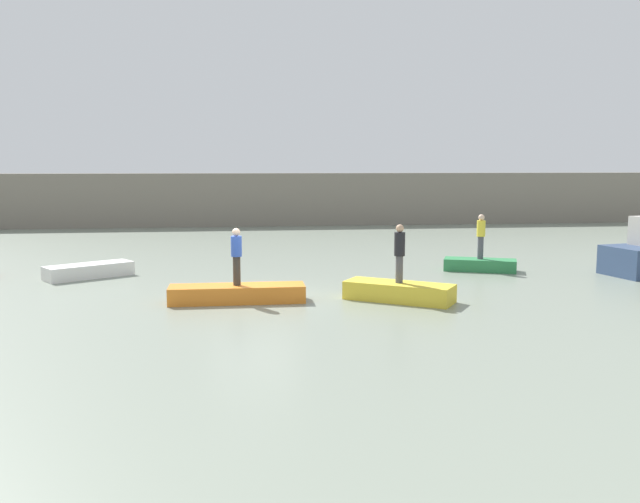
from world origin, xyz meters
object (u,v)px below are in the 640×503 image
(rowboat_white, at_px, (89,271))
(rowboat_yellow, at_px, (399,292))
(rowboat_green, at_px, (480,265))
(rowboat_orange, at_px, (237,294))
(person_blue_shirt, at_px, (236,254))
(person_yellow_shirt, at_px, (481,234))
(person_dark_shirt, at_px, (400,250))

(rowboat_white, relative_size, rowboat_yellow, 0.95)
(rowboat_yellow, bearing_deg, rowboat_green, 82.75)
(rowboat_orange, xyz_separation_m, person_blue_shirt, (-0.00, 0.00, 1.20))
(rowboat_green, xyz_separation_m, person_yellow_shirt, (0.00, 0.00, 1.18))
(rowboat_green, height_order, person_yellow_shirt, person_yellow_shirt)
(person_blue_shirt, bearing_deg, rowboat_white, 136.38)
(person_yellow_shirt, bearing_deg, rowboat_orange, -152.77)
(person_dark_shirt, height_order, person_yellow_shirt, person_dark_shirt)
(person_dark_shirt, bearing_deg, rowboat_orange, 174.98)
(person_yellow_shirt, bearing_deg, rowboat_white, 178.83)
(rowboat_orange, distance_m, rowboat_yellow, 4.81)
(person_blue_shirt, relative_size, person_yellow_shirt, 0.99)
(rowboat_white, relative_size, rowboat_orange, 0.76)
(rowboat_white, xyz_separation_m, rowboat_orange, (5.29, -5.04, 0.01))
(rowboat_orange, xyz_separation_m, rowboat_yellow, (4.79, -0.42, 0.02))
(rowboat_orange, bearing_deg, person_blue_shirt, 153.18)
(rowboat_yellow, xyz_separation_m, person_yellow_shirt, (4.42, 5.16, 1.14))
(rowboat_white, xyz_separation_m, person_dark_shirt, (10.08, -5.46, 1.27))
(rowboat_yellow, distance_m, person_yellow_shirt, 6.89)
(person_dark_shirt, relative_size, person_yellow_shirt, 1.02)
(rowboat_green, relative_size, person_blue_shirt, 1.58)
(rowboat_white, distance_m, rowboat_green, 14.51)
(rowboat_orange, bearing_deg, rowboat_white, 136.12)
(rowboat_white, distance_m, person_dark_shirt, 11.54)
(rowboat_orange, relative_size, rowboat_green, 1.49)
(rowboat_yellow, height_order, person_yellow_shirt, person_yellow_shirt)
(rowboat_yellow, bearing_deg, person_blue_shirt, -151.69)
(rowboat_green, xyz_separation_m, person_dark_shirt, (-4.42, -5.16, 1.29))
(rowboat_orange, height_order, rowboat_yellow, rowboat_yellow)
(rowboat_green, bearing_deg, rowboat_white, -159.35)
(rowboat_orange, relative_size, person_blue_shirt, 2.36)
(rowboat_yellow, relative_size, person_yellow_shirt, 1.89)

